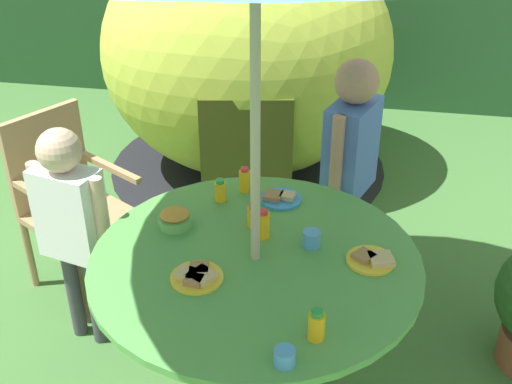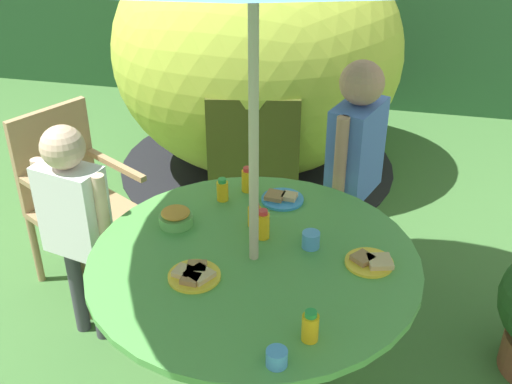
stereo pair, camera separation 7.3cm
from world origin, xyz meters
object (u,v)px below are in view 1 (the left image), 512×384
juice_bottle_near_right (316,325)px  juice_bottle_far_right (220,191)px  juice_bottle_mid_right (245,180)px  child_in_white_shirt (70,213)px  juice_bottle_near_left (254,216)px  plate_center_front (372,259)px  juice_bottle_mid_left (263,225)px  snack_bowl (175,219)px  plate_far_left (197,276)px  plate_center_back (280,198)px  garden_table (255,292)px  child_in_blue_shirt (351,148)px  wooden_chair (67,196)px  dome_tent (247,54)px  cup_far (285,357)px  cup_near (311,239)px

juice_bottle_near_right → juice_bottle_far_right: 0.94m
juice_bottle_near_right → juice_bottle_mid_right: 0.99m
child_in_white_shirt → juice_bottle_near_left: (0.82, 0.01, 0.07)m
plate_center_front → juice_bottle_mid_left: size_ratio=1.45×
snack_bowl → plate_far_left: bearing=-61.6°
plate_center_back → juice_bottle_near_right: size_ratio=1.63×
garden_table → child_in_blue_shirt: bearing=70.3°
wooden_chair → snack_bowl: size_ratio=6.72×
dome_tent → plate_center_back: (0.47, -1.67, -0.09)m
plate_far_left → juice_bottle_mid_right: juice_bottle_mid_right is taller
juice_bottle_near_left → plate_center_front: bearing=-19.2°
child_in_white_shirt → plate_center_back: size_ratio=5.92×
plate_center_front → cup_far: 0.64m
wooden_chair → cup_near: wooden_chair is taller
child_in_blue_shirt → plate_far_left: (-0.51, -1.07, -0.05)m
child_in_blue_shirt → plate_far_left: 1.18m
dome_tent → cup_near: dome_tent is taller
child_in_white_shirt → snack_bowl: size_ratio=7.86×
child_in_blue_shirt → juice_bottle_mid_right: (-0.46, -0.40, -0.01)m
child_in_white_shirt → juice_bottle_far_right: 0.67m
snack_bowl → juice_bottle_near_right: bearing=-41.1°
juice_bottle_far_right → cup_near: 0.52m
cup_far → child_in_blue_shirt: bearing=84.8°
plate_center_front → juice_bottle_mid_left: juice_bottle_mid_left is taller
child_in_white_shirt → snack_bowl: 0.50m
wooden_chair → juice_bottle_mid_left: bearing=-84.0°
plate_center_front → juice_bottle_near_left: bearing=160.8°
plate_center_back → juice_bottle_near_right: (0.24, -0.84, 0.04)m
child_in_blue_shirt → juice_bottle_near_right: size_ratio=10.81×
dome_tent → plate_center_front: (0.88, -2.06, -0.09)m
child_in_white_shirt → juice_bottle_far_right: (0.64, 0.19, 0.07)m
child_in_white_shirt → cup_near: bearing=8.7°
plate_center_front → cup_near: size_ratio=2.62×
child_in_white_shirt → plate_center_front: bearing=6.7°
juice_bottle_near_right → cup_far: juice_bottle_near_right is taller
plate_center_back → cup_far: bearing=-80.8°
garden_table → plate_center_back: size_ratio=6.84×
cup_near → wooden_chair: bearing=158.2°
juice_bottle_near_left → cup_far: size_ratio=1.50×
plate_center_back → juice_bottle_near_left: juice_bottle_near_left is taller
snack_bowl → cup_far: bearing=-51.2°
juice_bottle_near_left → plate_far_left: bearing=-110.2°
juice_bottle_near_right → plate_far_left: bearing=153.6°
snack_bowl → juice_bottle_mid_left: 0.38m
plate_center_back → cup_near: cup_near is taller
child_in_white_shirt → juice_bottle_near_left: 0.82m
dome_tent → plate_far_left: size_ratio=11.71×
juice_bottle_near_left → juice_bottle_far_right: 0.25m
plate_far_left → juice_bottle_mid_right: bearing=85.6°
cup_near → plate_center_front: bearing=-15.2°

